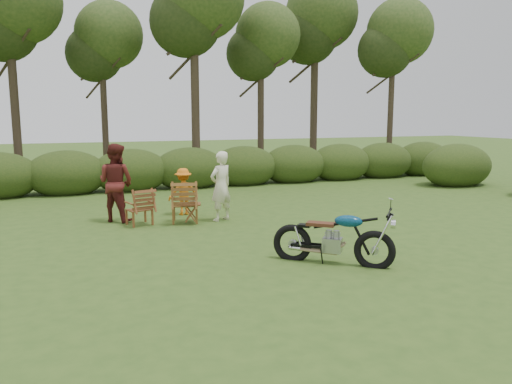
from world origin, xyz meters
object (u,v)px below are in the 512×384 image
object	(u,v)px
child	(184,215)
cup	(193,201)
lawn_chair_left	(140,225)
motorcycle	(332,263)
side_table	(191,213)
lawn_chair_right	(185,222)
adult_a	(221,220)
adult_b	(118,221)

from	to	relation	value
child	cup	bearing A→B (deg)	82.22
lawn_chair_left	child	distance (m)	1.45
motorcycle	lawn_chair_left	world-z (taller)	motorcycle
lawn_chair_left	side_table	xyz separation A→B (m)	(1.13, -0.30, 0.24)
cup	lawn_chair_right	bearing A→B (deg)	117.36
cup	adult_a	distance (m)	0.90
lawn_chair_right	child	xyz separation A→B (m)	(0.18, 0.90, 0.00)
adult_a	child	distance (m)	1.21
adult_a	adult_b	xyz separation A→B (m)	(-2.31, 0.84, 0.00)
cup	adult_b	distance (m)	1.94
adult_b	child	size ratio (longest dim) A/B	1.56
motorcycle	lawn_chair_left	xyz separation A→B (m)	(-2.60, 4.22, 0.00)
cup	adult_b	xyz separation A→B (m)	(-1.59, 0.97, -0.53)
side_table	child	bearing A→B (deg)	85.49
lawn_chair_right	adult_b	size ratio (longest dim) A/B	0.54
motorcycle	lawn_chair_left	size ratio (longest dim) A/B	2.32
motorcycle	cup	world-z (taller)	cup
motorcycle	child	xyz separation A→B (m)	(-1.38, 5.01, 0.00)
lawn_chair_left	child	bearing A→B (deg)	-162.42
lawn_chair_left	adult_b	size ratio (longest dim) A/B	0.46
lawn_chair_right	lawn_chair_left	bearing A→B (deg)	8.92
lawn_chair_right	adult_a	world-z (taller)	adult_a
motorcycle	side_table	distance (m)	4.19
lawn_chair_right	side_table	distance (m)	0.32
motorcycle	child	size ratio (longest dim) A/B	1.67
adult_b	lawn_chair_right	bearing A→B (deg)	-164.16
lawn_chair_right	cup	xyz separation A→B (m)	(0.12, -0.24, 0.53)
motorcycle	lawn_chair_right	world-z (taller)	motorcycle
motorcycle	lawn_chair_right	xyz separation A→B (m)	(-1.56, 4.11, 0.00)
lawn_chair_right	adult_a	distance (m)	0.85
lawn_chair_right	side_table	world-z (taller)	lawn_chair_right
lawn_chair_right	adult_a	size ratio (longest dim) A/B	0.59
motorcycle	adult_b	distance (m)	5.71
cup	adult_a	bearing A→B (deg)	9.97
lawn_chair_left	adult_b	bearing A→B (deg)	-70.89
lawn_chair_left	cup	distance (m)	1.32
motorcycle	cup	xyz separation A→B (m)	(-1.44, 3.87, 0.53)
motorcycle	adult_a	world-z (taller)	adult_a
lawn_chair_right	side_table	size ratio (longest dim) A/B	2.07
adult_a	child	xyz separation A→B (m)	(-0.67, 1.01, 0.00)
motorcycle	adult_a	bearing A→B (deg)	141.01
lawn_chair_right	adult_b	xyz separation A→B (m)	(-1.47, 0.73, 0.00)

